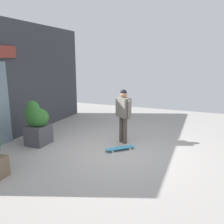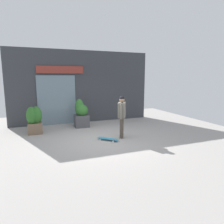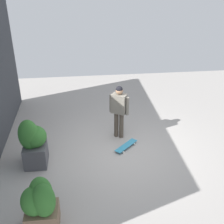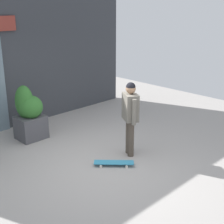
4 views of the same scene
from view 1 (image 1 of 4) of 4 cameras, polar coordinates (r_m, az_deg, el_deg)
name	(u,v)px [view 1 (image 1 of 4)]	position (r m, az deg, el deg)	size (l,w,h in m)	color
ground_plane	(112,150)	(6.48, 0.10, -9.43)	(12.00, 12.00, 0.00)	#9E9993
building_facade	(12,81)	(7.86, -23.36, 6.99)	(7.16, 0.31, 3.64)	#383A3F
skateboarder	(123,111)	(6.81, 2.81, 0.26)	(0.43, 0.52, 1.61)	#4C4238
skateboard	(120,148)	(6.49, 1.99, -8.84)	(0.70, 0.71, 0.08)	teal
planter_box_left	(37,123)	(7.10, -17.96, -2.61)	(0.65, 0.66, 1.32)	#47474C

